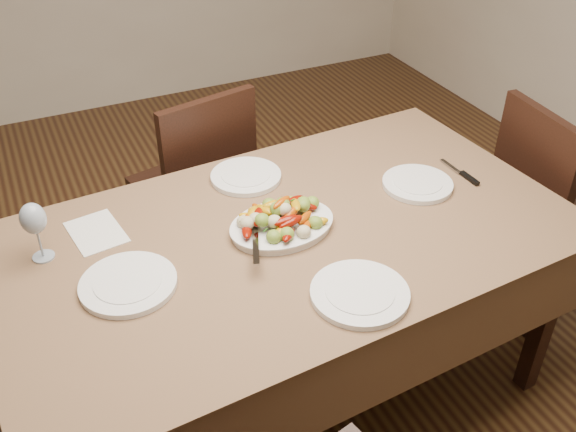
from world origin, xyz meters
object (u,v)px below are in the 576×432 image
(plate_near, at_px, (360,294))
(wine_glass, at_px, (36,230))
(chair_right, at_px, (559,210))
(chair_far, at_px, (191,185))
(plate_right, at_px, (417,184))
(serving_platter, at_px, (282,227))
(plate_far, at_px, (246,177))
(plate_left, at_px, (128,284))
(dining_table, at_px, (288,318))

(plate_near, bearing_deg, wine_glass, 144.33)
(chair_right, relative_size, plate_near, 3.41)
(chair_far, distance_m, plate_right, 1.03)
(plate_near, relative_size, wine_glass, 1.36)
(chair_right, xyz_separation_m, plate_near, (-1.18, -0.36, 0.29))
(chair_right, xyz_separation_m, serving_platter, (-1.24, 0.02, 0.30))
(plate_right, bearing_deg, plate_far, 149.94)
(plate_far, bearing_deg, serving_platter, -92.30)
(plate_left, bearing_deg, plate_far, 37.03)
(chair_far, distance_m, plate_far, 0.57)
(plate_far, bearing_deg, wine_glass, -167.93)
(dining_table, distance_m, wine_glass, 0.89)
(plate_far, height_order, plate_near, same)
(plate_left, relative_size, plate_near, 0.99)
(chair_far, relative_size, chair_right, 1.00)
(serving_platter, distance_m, plate_near, 0.38)
(chair_right, xyz_separation_m, plate_far, (-1.23, 0.35, 0.29))
(serving_platter, bearing_deg, plate_near, -79.97)
(serving_platter, bearing_deg, dining_table, -51.92)
(wine_glass, bearing_deg, chair_far, 44.48)
(chair_right, distance_m, wine_glass, 2.00)
(plate_left, distance_m, plate_far, 0.65)
(chair_far, relative_size, plate_near, 3.41)
(dining_table, relative_size, plate_near, 6.60)
(plate_left, xyz_separation_m, plate_far, (0.52, 0.39, 0.00))
(dining_table, relative_size, wine_glass, 8.98)
(dining_table, bearing_deg, plate_right, 5.24)
(plate_right, bearing_deg, wine_glass, 173.13)
(chair_far, distance_m, plate_left, 1.02)
(chair_right, xyz_separation_m, plate_right, (-0.71, 0.05, 0.29))
(chair_far, relative_size, plate_left, 3.43)
(plate_left, relative_size, wine_glass, 1.35)
(plate_left, height_order, wine_glass, wine_glass)
(plate_left, relative_size, plate_right, 1.12)
(dining_table, xyz_separation_m, plate_near, (0.05, -0.36, 0.39))
(dining_table, relative_size, plate_far, 7.29)
(plate_near, bearing_deg, plate_far, 94.25)
(serving_platter, xyz_separation_m, plate_left, (-0.51, -0.06, -0.00))
(dining_table, height_order, plate_right, plate_right)
(chair_far, bearing_deg, plate_near, 83.59)
(plate_near, bearing_deg, chair_far, 96.12)
(chair_far, bearing_deg, plate_right, 114.91)
(dining_table, distance_m, plate_far, 0.52)
(plate_near, bearing_deg, chair_right, 16.87)
(plate_right, height_order, plate_near, same)
(wine_glass, bearing_deg, chair_right, -5.79)
(dining_table, distance_m, serving_platter, 0.39)
(plate_left, height_order, plate_far, same)
(serving_platter, xyz_separation_m, plate_far, (0.01, 0.34, -0.00))
(plate_right, distance_m, plate_far, 0.61)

